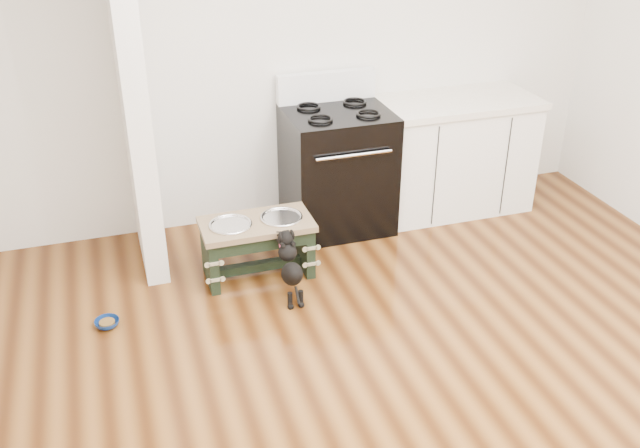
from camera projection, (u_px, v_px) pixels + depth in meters
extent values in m
plane|color=#3F1F0B|center=(426.00, 416.00, 3.71)|extent=(5.00, 5.00, 0.00)
plane|color=silver|center=(291.00, 44.00, 5.17)|extent=(5.00, 0.00, 5.00)
cube|color=silver|center=(130.00, 73.00, 4.52)|extent=(0.15, 0.80, 2.70)
cube|color=black|center=(337.00, 170.00, 5.37)|extent=(0.76, 0.65, 0.92)
cube|color=black|center=(351.00, 194.00, 5.13)|extent=(0.58, 0.02, 0.50)
cylinder|color=silver|center=(354.00, 155.00, 4.95)|extent=(0.56, 0.02, 0.02)
cube|color=white|center=(326.00, 86.00, 5.33)|extent=(0.76, 0.08, 0.22)
torus|color=black|center=(320.00, 119.00, 4.98)|extent=(0.18, 0.18, 0.02)
torus|color=black|center=(368.00, 114.00, 5.08)|extent=(0.18, 0.18, 0.02)
torus|color=black|center=(309.00, 107.00, 5.21)|extent=(0.18, 0.18, 0.02)
torus|color=black|center=(355.00, 102.00, 5.31)|extent=(0.18, 0.18, 0.02)
cube|color=white|center=(453.00, 157.00, 5.67)|extent=(1.20, 0.60, 0.86)
cube|color=beige|center=(458.00, 102.00, 5.45)|extent=(1.24, 0.64, 0.05)
cube|color=black|center=(464.00, 214.00, 5.63)|extent=(1.20, 0.06, 0.10)
cube|color=black|center=(210.00, 258.00, 4.76)|extent=(0.06, 0.36, 0.37)
cube|color=black|center=(304.00, 243.00, 4.94)|extent=(0.06, 0.36, 0.37)
cube|color=black|center=(263.00, 244.00, 4.65)|extent=(0.59, 0.03, 0.09)
cube|color=black|center=(258.00, 266.00, 4.91)|extent=(0.59, 0.06, 0.06)
cube|color=brown|center=(256.00, 224.00, 4.75)|extent=(0.75, 0.40, 0.04)
cylinder|color=silver|center=(231.00, 228.00, 4.71)|extent=(0.26, 0.26, 0.05)
cylinder|color=silver|center=(282.00, 220.00, 4.80)|extent=(0.26, 0.26, 0.05)
torus|color=silver|center=(231.00, 224.00, 4.69)|extent=(0.29, 0.29, 0.02)
torus|color=silver|center=(281.00, 217.00, 4.79)|extent=(0.29, 0.29, 0.02)
cylinder|color=black|center=(290.00, 300.00, 4.55)|extent=(0.03, 0.03, 0.11)
cylinder|color=black|center=(301.00, 298.00, 4.57)|extent=(0.03, 0.03, 0.11)
sphere|color=black|center=(291.00, 307.00, 4.56)|extent=(0.04, 0.04, 0.04)
sphere|color=black|center=(301.00, 305.00, 4.58)|extent=(0.04, 0.04, 0.04)
ellipsoid|color=black|center=(292.00, 274.00, 4.55)|extent=(0.13, 0.30, 0.27)
sphere|color=black|center=(288.00, 252.00, 4.58)|extent=(0.12, 0.12, 0.12)
sphere|color=black|center=(286.00, 238.00, 4.57)|extent=(0.11, 0.11, 0.11)
sphere|color=black|center=(278.00, 234.00, 4.62)|extent=(0.04, 0.04, 0.04)
sphere|color=black|center=(288.00, 232.00, 4.64)|extent=(0.04, 0.04, 0.04)
cylinder|color=black|center=(297.00, 295.00, 4.49)|extent=(0.02, 0.09, 0.10)
torus|color=#EE466C|center=(287.00, 245.00, 4.58)|extent=(0.10, 0.07, 0.09)
imported|color=navy|center=(107.00, 323.00, 4.39)|extent=(0.15, 0.15, 0.05)
cylinder|color=#503616|center=(107.00, 323.00, 4.38)|extent=(0.10, 0.10, 0.02)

